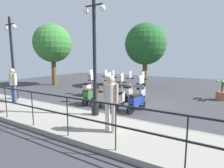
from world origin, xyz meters
The scene contains 19 objects.
ground_plane centered at (0.00, 0.00, 0.00)m, with size 28.00×28.00×0.00m, color #38383D.
promenade_walkway centered at (-3.15, 0.00, 0.07)m, with size 2.20×20.00×0.15m.
fence_railing centered at (-4.20, 0.00, 0.90)m, with size 0.04×16.03×1.07m.
lamp_post_near centered at (-2.40, -0.32, 2.00)m, with size 0.26×0.90×4.18m.
lamp_post_far centered at (-2.40, 4.68, 1.93)m, with size 0.26×0.90×4.04m.
pedestrian_with_bag centered at (-3.39, -1.55, 1.08)m, with size 0.35×0.65×1.59m.
pedestrian_distant centered at (-2.82, 4.06, 1.08)m, with size 0.37×0.48×1.59m.
tree_large centered at (2.57, 7.46, 3.39)m, with size 3.04×3.04×4.94m.
tree_distant centered at (5.62, 0.72, 3.26)m, with size 3.15×3.15×4.86m.
potted_palm centered at (3.36, -4.40, 0.45)m, with size 1.06×0.66×1.05m.
scooter_near_0 centered at (-0.88, -1.30, 0.48)m, with size 1.22×0.50×1.54m.
scooter_near_1 centered at (-0.71, -0.43, 0.48)m, with size 1.23×0.46×1.54m.
scooter_near_2 centered at (-0.64, 0.39, 0.48)m, with size 1.23×0.44×1.54m.
scooter_near_3 centered at (-0.85, 1.15, 0.48)m, with size 1.23×0.46×1.54m.
scooter_far_0 centered at (0.88, -0.82, 0.48)m, with size 1.23×0.44×1.54m.
scooter_far_1 centered at (0.89, -0.11, 0.48)m, with size 1.23×0.46×1.54m.
scooter_far_2 centered at (0.86, 0.90, 0.48)m, with size 1.21×0.53×1.54m.
scooter_far_3 centered at (1.07, 1.57, 0.48)m, with size 1.23×0.47×1.54m.
scooter_far_4 centered at (0.79, 2.49, 0.48)m, with size 1.23×0.44×1.54m.
Camera 1 is at (-7.41, -3.97, 2.19)m, focal length 28.00 mm.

